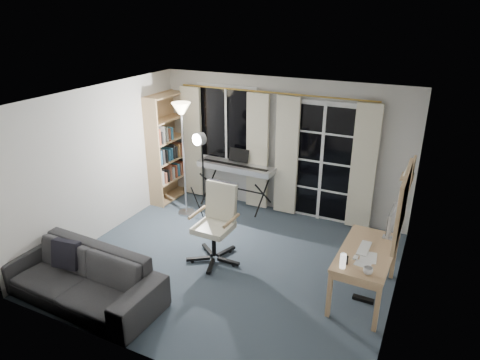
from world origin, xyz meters
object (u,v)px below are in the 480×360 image
(torchiere_lamp, at_px, (182,126))
(studio_light, at_px, (200,149))
(sofa, at_px, (78,270))
(monitor, at_px, (391,221))
(mug, at_px, (368,270))
(desk, at_px, (366,257))
(bookshelf, at_px, (166,150))
(keyboard_piano, at_px, (236,168))
(office_chair, at_px, (218,216))

(torchiere_lamp, distance_m, studio_light, 0.52)
(torchiere_lamp, height_order, sofa, torchiere_lamp)
(torchiere_lamp, xyz_separation_m, monitor, (3.52, -0.59, -0.70))
(mug, bearing_deg, desk, 101.31)
(bookshelf, relative_size, sofa, 0.92)
(keyboard_piano, distance_m, office_chair, 1.68)
(torchiere_lamp, relative_size, keyboard_piano, 1.39)
(office_chair, height_order, mug, office_chair)
(keyboard_piano, bearing_deg, sofa, -98.51)
(monitor, xyz_separation_m, mug, (-0.10, -0.95, -0.20))
(bookshelf, bearing_deg, sofa, -74.04)
(desk, distance_m, mug, 0.53)
(bookshelf, height_order, office_chair, bookshelf)
(desk, bearing_deg, monitor, 68.03)
(torchiere_lamp, xyz_separation_m, sofa, (0.10, -2.65, -1.19))
(keyboard_piano, bearing_deg, office_chair, -70.72)
(bookshelf, xyz_separation_m, mug, (4.11, -1.98, -0.24))
(bookshelf, distance_m, mug, 4.57)
(torchiere_lamp, xyz_separation_m, office_chair, (1.20, -1.01, -0.95))
(keyboard_piano, xyz_separation_m, studio_light, (-0.31, -0.69, 0.51))
(sofa, bearing_deg, desk, 28.89)
(keyboard_piano, distance_m, studio_light, 0.91)
(torchiere_lamp, bearing_deg, mug, -24.20)
(keyboard_piano, height_order, monitor, keyboard_piano)
(studio_light, bearing_deg, bookshelf, 170.41)
(studio_light, bearing_deg, office_chair, -31.47)
(monitor, relative_size, sofa, 0.22)
(office_chair, height_order, sofa, office_chair)
(mug, bearing_deg, monitor, 84.18)
(keyboard_piano, bearing_deg, mug, -36.15)
(bookshelf, bearing_deg, monitor, -12.15)
(bookshelf, distance_m, monitor, 4.33)
(torchiere_lamp, bearing_deg, keyboard_piano, 40.24)
(monitor, distance_m, mug, 0.98)
(studio_light, relative_size, sofa, 0.73)
(mug, bearing_deg, office_chair, 166.56)
(bookshelf, bearing_deg, desk, -18.65)
(studio_light, bearing_deg, sofa, -79.50)
(monitor, bearing_deg, office_chair, -168.04)
(keyboard_piano, xyz_separation_m, desk, (2.61, -1.63, -0.20))
(torchiere_lamp, xyz_separation_m, mug, (3.42, -1.54, -0.90))
(office_chair, distance_m, mug, 2.28)
(torchiere_lamp, distance_m, keyboard_piano, 1.25)
(monitor, bearing_deg, mug, -94.16)
(office_chair, xyz_separation_m, sofa, (-1.10, -1.64, -0.25))
(torchiere_lamp, bearing_deg, desk, -17.35)
(bookshelf, height_order, mug, bookshelf)
(studio_light, distance_m, office_chair, 1.37)
(torchiere_lamp, relative_size, office_chair, 1.75)
(office_chair, distance_m, desk, 2.12)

